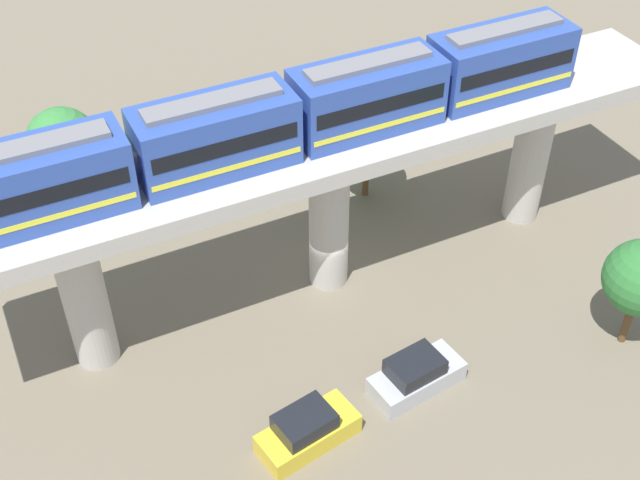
# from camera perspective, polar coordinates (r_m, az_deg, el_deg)

# --- Properties ---
(ground_plane) EXTENTS (120.00, 120.00, 0.00)m
(ground_plane) POSITION_cam_1_polar(r_m,az_deg,el_deg) (42.20, 0.57, -2.57)
(ground_plane) COLOR #706654
(viaduct) EXTENTS (5.20, 35.80, 8.46)m
(viaduct) POSITION_cam_1_polar(r_m,az_deg,el_deg) (38.01, 0.63, 4.63)
(viaduct) COLOR #B7B2AA
(viaduct) RESTS_ON ground
(train) EXTENTS (2.64, 27.45, 3.24)m
(train) POSITION_cam_1_polar(r_m,az_deg,el_deg) (35.47, -1.80, 8.41)
(train) COLOR #2D4CA5
(train) RESTS_ON viaduct
(parked_car_silver) EXTENTS (2.32, 4.40, 1.76)m
(parked_car_silver) POSITION_cam_1_polar(r_m,az_deg,el_deg) (37.13, 6.51, -9.08)
(parked_car_silver) COLOR #B2B5BA
(parked_car_silver) RESTS_ON ground
(parked_car_yellow) EXTENTS (2.50, 4.45, 1.76)m
(parked_car_yellow) POSITION_cam_1_polar(r_m,az_deg,el_deg) (35.10, -0.87, -12.75)
(parked_car_yellow) COLOR yellow
(parked_car_yellow) RESTS_ON ground
(tree_mid_lot) EXTENTS (3.78, 3.78, 6.11)m
(tree_mid_lot) POSITION_cam_1_polar(r_m,az_deg,el_deg) (46.04, -17.00, 6.28)
(tree_mid_lot) COLOR brown
(tree_mid_lot) RESTS_ON ground
(tree_far_corner) EXTENTS (3.62, 3.62, 5.15)m
(tree_far_corner) POSITION_cam_1_polar(r_m,az_deg,el_deg) (45.55, 3.20, 6.45)
(tree_far_corner) COLOR brown
(tree_far_corner) RESTS_ON ground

